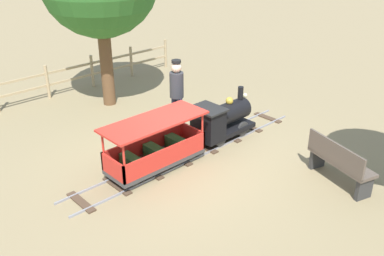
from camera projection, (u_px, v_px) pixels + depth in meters
The scene contains 7 objects.
ground_plane at pixel (182, 157), 8.45m from camera, with size 60.00×60.00×0.00m, color #8C7A56.
track at pixel (191, 152), 8.59m from camera, with size 0.73×5.70×0.04m.
locomotive at pixel (221, 119), 8.92m from camera, with size 0.69×1.45×1.01m.
passenger_car at pixel (155, 149), 7.86m from camera, with size 0.79×2.00×0.97m.
conductor_person at pixel (177, 90), 9.14m from camera, with size 0.30×0.30×1.62m.
park_bench at pixel (339, 162), 7.44m from camera, with size 1.36×0.76×0.82m.
fence_section at pixel (70, 75), 11.53m from camera, with size 0.08×6.78×0.90m.
Camera 1 is at (5.51, -4.91, 4.16)m, focal length 39.95 mm.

